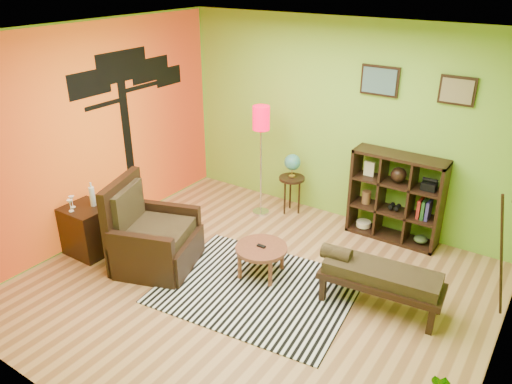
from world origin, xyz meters
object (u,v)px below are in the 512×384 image
Objects in this scene: side_cabinet at (88,229)px; globe_table at (292,169)px; bench at (378,275)px; cube_shelf at (397,198)px; coffee_table at (261,251)px; floor_lamp at (261,128)px; armchair at (151,240)px.

globe_table is at bearing 56.78° from side_cabinet.
side_cabinet reaches higher than bench.
globe_table is 0.76× the size of cube_shelf.
cube_shelf reaches higher than coffee_table.
globe_table is at bearing -176.38° from cube_shelf.
coffee_table is at bearing -56.45° from floor_lamp.
armchair is 2.32m from globe_table.
coffee_table is 1.74m from globe_table.
cube_shelf is at bearing 45.44° from armchair.
globe_table reaches higher than bench.
bench is at bearing -36.99° from globe_table.
cube_shelf reaches higher than globe_table.
floor_lamp reaches higher than cube_shelf.
armchair reaches higher than bench.
floor_lamp is (-0.89, 1.34, 0.99)m from coffee_table.
floor_lamp is (0.35, 1.90, 0.99)m from armchair.
globe_table is at bearing 143.01° from bench.
armchair is 0.85× the size of bench.
cube_shelf reaches higher than side_cabinet.
coffee_table is 0.46× the size of bench.
side_cabinet is 0.71× the size of bench.
coffee_table is 0.54× the size of armchair.
floor_lamp reaches higher than armchair.
bench is (0.36, -1.52, -0.21)m from cube_shelf.
armchair is 2.17m from floor_lamp.
bench is (2.25, -1.15, -0.93)m from floor_lamp.
floor_lamp is at bearing 79.60° from armchair.
floor_lamp is 1.21× the size of bench.
coffee_table is at bearing 24.42° from armchair.
bench is (3.47, 0.99, 0.06)m from side_cabinet.
armchair is at bearing -163.84° from bench.
side_cabinet is 3.61m from bench.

